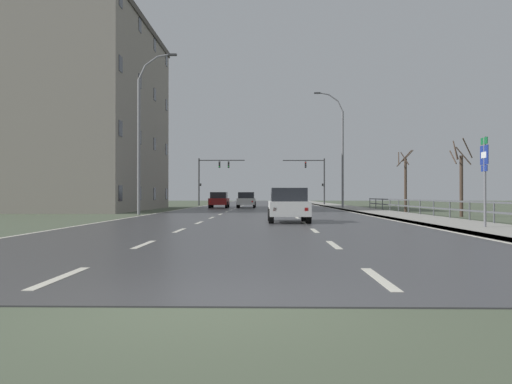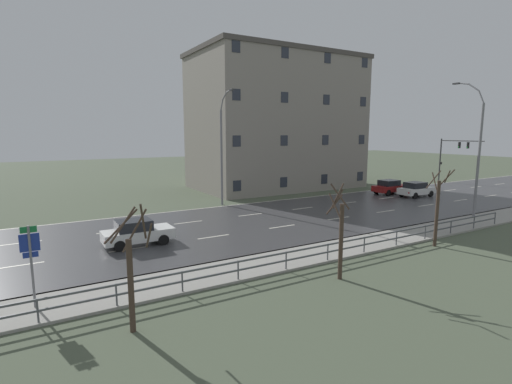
# 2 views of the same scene
# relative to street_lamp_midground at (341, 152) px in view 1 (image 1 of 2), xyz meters

# --- Properties ---
(ground_plane) EXTENTS (160.00, 160.00, 0.12)m
(ground_plane) POSITION_rel_street_lamp_midground_xyz_m (-7.42, 4.14, -5.30)
(ground_plane) COLOR #4C5642
(road_asphalt_strip) EXTENTS (14.00, 120.00, 0.03)m
(road_asphalt_strip) POSITION_rel_street_lamp_midground_xyz_m (-7.42, 16.14, -5.23)
(road_asphalt_strip) COLOR #3D3D3F
(road_asphalt_strip) RESTS_ON ground
(sidewalk_right) EXTENTS (3.00, 120.00, 0.12)m
(sidewalk_right) POSITION_rel_street_lamp_midground_xyz_m (1.01, 16.14, -5.18)
(sidewalk_right) COLOR gray
(sidewalk_right) RESTS_ON ground
(guardrail) EXTENTS (0.07, 37.18, 1.00)m
(guardrail) POSITION_rel_street_lamp_midground_xyz_m (2.43, -19.75, -4.53)
(guardrail) COLOR #515459
(guardrail) RESTS_ON ground
(street_lamp_midground) EXTENTS (2.70, 0.24, 10.75)m
(street_lamp_midground) POSITION_rel_street_lamp_midground_xyz_m (0.00, 0.00, 0.00)
(street_lamp_midground) COLOR slate
(street_lamp_midground) RESTS_ON ground
(street_lamp_left_bank) EXTENTS (2.55, 0.24, 10.44)m
(street_lamp_left_bank) POSITION_rel_street_lamp_midground_xyz_m (-14.85, -14.93, -0.14)
(street_lamp_left_bank) COLOR slate
(street_lamp_left_bank) RESTS_ON ground
(highway_sign) EXTENTS (0.09, 0.68, 3.32)m
(highway_sign) POSITION_rel_street_lamp_midground_xyz_m (0.97, -30.43, -3.11)
(highway_sign) COLOR slate
(highway_sign) RESTS_ON ground
(traffic_signal_right) EXTENTS (5.33, 0.36, 5.95)m
(traffic_signal_right) POSITION_rel_street_lamp_midground_xyz_m (-0.51, 18.97, -1.30)
(traffic_signal_right) COLOR #38383A
(traffic_signal_right) RESTS_ON ground
(traffic_signal_left) EXTENTS (5.84, 0.36, 5.92)m
(traffic_signal_left) POSITION_rel_street_lamp_midground_xyz_m (-13.84, 18.13, -1.11)
(traffic_signal_left) COLOR #38383A
(traffic_signal_left) RESTS_ON ground
(car_near_left) EXTENTS (1.85, 4.10, 1.57)m
(car_near_left) POSITION_rel_street_lamp_midground_xyz_m (-8.83, 4.80, -4.43)
(car_near_left) COLOR silver
(car_near_left) RESTS_ON ground
(car_far_right) EXTENTS (1.84, 4.10, 1.57)m
(car_far_right) POSITION_rel_street_lamp_midground_xyz_m (-11.51, 3.90, -4.43)
(car_far_right) COLOR maroon
(car_far_right) RESTS_ON ground
(car_distant) EXTENTS (1.88, 4.12, 1.57)m
(car_distant) POSITION_rel_street_lamp_midground_xyz_m (-5.75, -24.97, -4.43)
(car_distant) COLOR silver
(car_distant) RESTS_ON ground
(brick_building) EXTENTS (11.97, 19.92, 15.99)m
(brick_building) POSITION_rel_street_lamp_midground_xyz_m (-22.81, -3.77, 2.77)
(brick_building) COLOR gray
(brick_building) RESTS_ON ground
(bare_tree_mid) EXTENTS (1.15, 1.11, 4.52)m
(bare_tree_mid) POSITION_rel_street_lamp_midground_xyz_m (4.48, -18.19, -3.12)
(bare_tree_mid) COLOR #423328
(bare_tree_mid) RESTS_ON ground
(bare_tree_far) EXTENTS (1.23, 1.08, 4.65)m
(bare_tree_far) POSITION_rel_street_lamp_midground_xyz_m (3.45, -9.61, -2.97)
(bare_tree_far) COLOR #423328
(bare_tree_far) RESTS_ON ground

